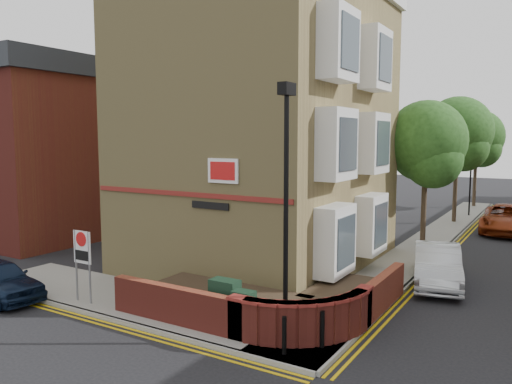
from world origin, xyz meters
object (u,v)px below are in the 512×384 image
object	(u,v)px
zone_sign	(82,253)
silver_car_near	(437,265)
utility_cabinet_large	(225,301)
lamppost	(286,211)

from	to	relation	value
zone_sign	silver_car_near	world-z (taller)	zone_sign
utility_cabinet_large	silver_car_near	world-z (taller)	silver_car_near
silver_car_near	zone_sign	bearing A→B (deg)	-151.61
utility_cabinet_large	zone_sign	world-z (taller)	zone_sign
zone_sign	silver_car_near	size ratio (longest dim) A/B	0.51
lamppost	utility_cabinet_large	world-z (taller)	lamppost
utility_cabinet_large	silver_car_near	xyz separation A→B (m)	(4.09, 7.01, -0.01)
utility_cabinet_large	lamppost	bearing A→B (deg)	-3.01
lamppost	zone_sign	distance (m)	6.85
lamppost	utility_cabinet_large	size ratio (longest dim) A/B	5.25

